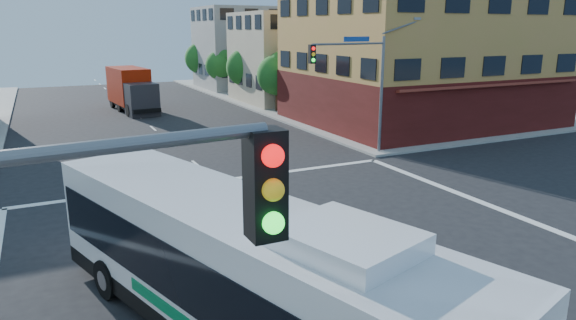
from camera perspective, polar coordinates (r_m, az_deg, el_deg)
name	(u,v)px	position (r m, az deg, el deg)	size (l,w,h in m)	color
ground	(304,253)	(17.76, 1.77, -10.34)	(120.00, 120.00, 0.00)	black
sidewalk_ne	(425,90)	(65.49, 15.02, 7.48)	(50.00, 50.00, 0.15)	gray
corner_building_ne	(421,48)	(42.79, 14.51, 11.91)	(18.10, 15.44, 14.00)	#BB8143
building_east_near	(298,57)	(54.19, 1.12, 11.32)	(12.06, 10.06, 9.00)	#B7AB8C
building_east_far	(248,48)	(66.94, -4.43, 12.30)	(12.06, 10.06, 10.00)	gray
signal_mast_ne	(359,73)	(30.01, 7.95, 9.59)	(7.91, 1.13, 8.07)	slate
street_tree_a	(278,73)	(46.61, -1.12, 9.69)	(3.60, 3.60, 5.53)	#351F13
street_tree_b	(246,65)	(53.95, -4.73, 10.46)	(3.80, 3.80, 5.79)	#351F13
street_tree_c	(221,63)	(61.48, -7.47, 10.60)	(3.40, 3.40, 5.29)	#351F13
street_tree_d	(201,56)	(69.08, -9.63, 11.28)	(4.00, 4.00, 6.03)	#351F13
transit_bus	(236,271)	(12.35, -5.75, -12.15)	(6.72, 13.54, 3.94)	black
box_truck	(132,91)	(49.59, -16.96, 7.39)	(3.38, 8.90, 3.91)	#28272C
parked_car	(308,114)	(41.94, 2.27, 5.14)	(1.61, 4.00, 1.36)	tan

